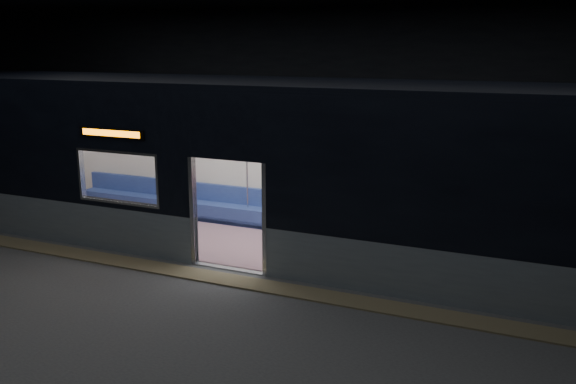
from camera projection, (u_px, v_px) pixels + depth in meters
The scene contains 7 objects.
station_floor at pixel (199, 290), 10.26m from camera, with size 24.00×14.00×0.01m, color #47494C.
station_envelope at pixel (191, 68), 9.40m from camera, with size 24.00×14.00×5.00m.
tactile_strip at pixel (216, 278), 10.75m from camera, with size 22.80×0.50×0.03m, color #8C7F59.
metro_car at pixel (264, 157), 12.09m from camera, with size 18.00×3.04×3.35m.
passenger at pixel (336, 204), 12.77m from camera, with size 0.37×0.64×1.30m.
handbag at pixel (335, 212), 12.60m from camera, with size 0.24×0.20×0.12m, color black.
transit_map at pixel (471, 181), 11.86m from camera, with size 0.90×0.03×0.58m, color white.
Camera 1 is at (5.21, -8.18, 4.02)m, focal length 38.00 mm.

